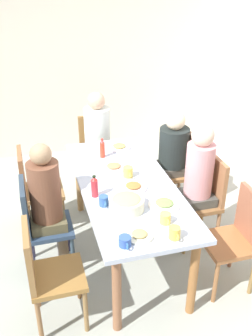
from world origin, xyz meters
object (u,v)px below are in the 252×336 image
chair_5 (39,222)px  plate_4 (164,204)px  cup_0 (132,197)px  plate_1 (133,187)px  person_1 (98,134)px  plate_2 (139,235)px  cup_5 (165,218)px  cup_3 (128,172)px  chair_2 (46,271)px  plate_0 (114,167)px  cup_4 (104,201)px  plate_3 (119,147)px  chair_0 (204,196)px  chair_3 (34,186)px  dining_table (126,192)px  bowl_0 (127,203)px  chair_6 (237,235)px  person_5 (47,200)px  bottle_1 (95,187)px  chair_1 (97,149)px  person_0 (198,176)px  chair_4 (179,166)px  cup_2 (125,241)px  bottle_0 (102,149)px  cup_1 (175,233)px  person_4 (173,152)px

chair_5 → plate_4: bearing=66.8°
cup_0 → plate_1: bearing=160.4°
person_1 → plate_2: bearing=-3.2°
cup_5 → cup_3: bearing=-174.2°
chair_2 → plate_2: size_ratio=4.48×
plate_0 → cup_4: size_ratio=2.13×
cup_0 → plate_3: bearing=171.2°
chair_5 → person_1: bearing=147.4°
chair_0 → chair_3: size_ratio=1.00×
dining_table → plate_3: size_ratio=7.76×
plate_2 → cup_0: cup_0 is taller
person_1 → bowl_0: (1.62, -0.10, 0.10)m
chair_6 → plate_3: 1.51m
person_5 → bottle_1: 0.43m
chair_2 → bowl_0: 0.79m
chair_2 → cup_3: chair_2 is taller
person_1 → chair_1: bearing=180.0°
chair_0 → chair_1: same height
person_0 → plate_4: (0.42, -0.49, 0.05)m
plate_4 → plate_2: bearing=-43.8°
person_5 → cup_5: size_ratio=10.44×
chair_0 → chair_4: (-0.62, 0.00, 0.00)m
person_0 → chair_5: (0.00, -1.47, -0.23)m
chair_5 → plate_4: 1.11m
dining_table → plate_0: 0.32m
chair_1 → cup_3: (1.21, 0.05, 0.32)m
cup_2 → cup_5: bearing=115.4°
dining_table → bowl_0: bearing=-14.9°
person_1 → bottle_0: person_1 is taller
person_5 → plate_2: bearing=37.9°
chair_4 → person_5: (0.62, -1.47, 0.21)m
plate_0 → cup_5: size_ratio=1.98×
bowl_0 → chair_0: bearing=113.9°
person_5 → person_1: bearing=150.6°
bowl_0 → cup_1: bearing=27.5°
plate_4 → chair_0: bearing=125.9°
cup_4 → plate_4: bearing=74.5°
bowl_0 → chair_6: bearing=75.4°
dining_table → bottle_1: bearing=-66.1°
chair_2 → chair_4: size_ratio=1.00×
bottle_1 → chair_1: bearing=168.1°
chair_3 → chair_5: bearing=0.0°
chair_4 → bottle_0: (0.07, -0.87, 0.36)m
cup_2 → cup_3: size_ratio=1.00×
chair_3 → cup_1: size_ratio=7.61×
chair_5 → chair_6: (0.62, 1.56, 0.00)m
dining_table → chair_2: 1.01m
person_1 → cup_3: size_ratio=9.93×
person_4 → plate_0: bearing=-65.8°
cup_5 → cup_2: bearing=-64.6°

